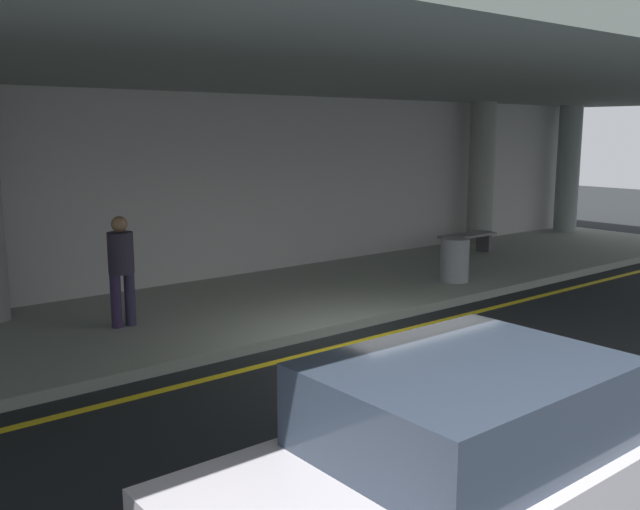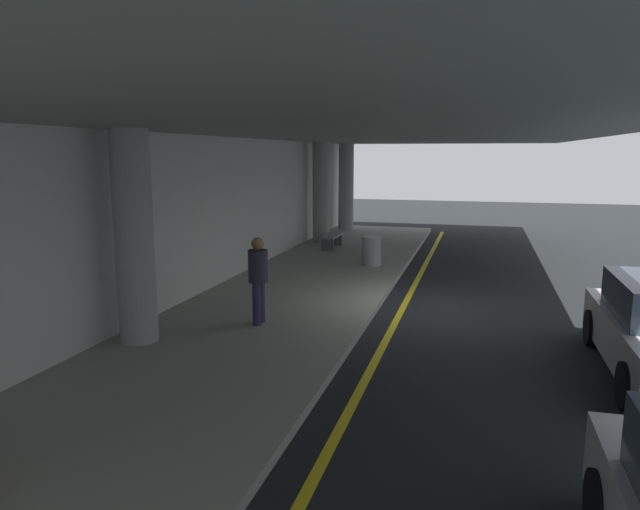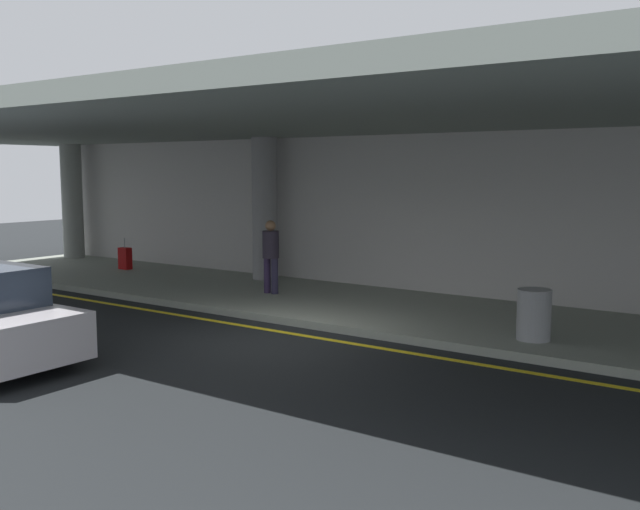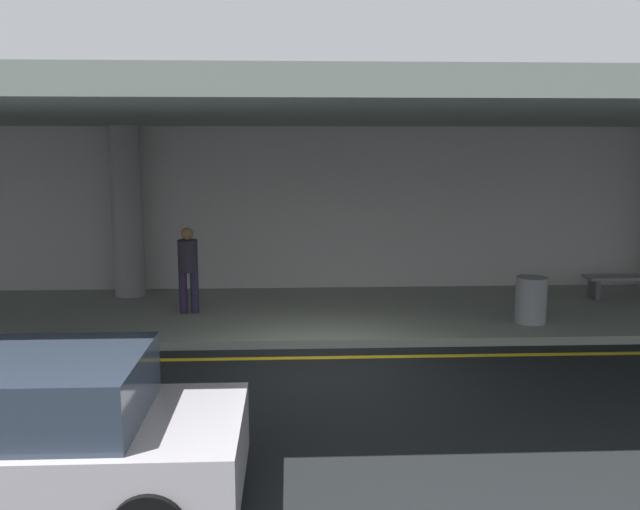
% 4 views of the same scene
% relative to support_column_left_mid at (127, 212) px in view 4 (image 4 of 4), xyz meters
% --- Properties ---
extents(ground_plane, '(60.00, 60.00, 0.00)m').
position_rel_support_column_left_mid_xyz_m(ground_plane, '(4.00, -4.61, -1.97)').
color(ground_plane, black).
extents(sidewalk, '(26.00, 4.20, 0.15)m').
position_rel_support_column_left_mid_xyz_m(sidewalk, '(4.00, -1.51, -1.90)').
color(sidewalk, gray).
rests_on(sidewalk, ground).
extents(lane_stripe_yellow, '(26.00, 0.14, 0.01)m').
position_rel_support_column_left_mid_xyz_m(lane_stripe_yellow, '(4.00, -4.11, -1.97)').
color(lane_stripe_yellow, yellow).
rests_on(lane_stripe_yellow, ground).
extents(support_column_left_mid, '(0.66, 0.66, 3.65)m').
position_rel_support_column_left_mid_xyz_m(support_column_left_mid, '(0.00, 0.00, 0.00)').
color(support_column_left_mid, gray).
rests_on(support_column_left_mid, sidewalk).
extents(ceiling_overhang, '(28.00, 13.20, 0.30)m').
position_rel_support_column_left_mid_xyz_m(ceiling_overhang, '(4.00, -2.01, 1.97)').
color(ceiling_overhang, gray).
rests_on(ceiling_overhang, support_column_far_left).
extents(terminal_back_wall, '(26.00, 0.30, 3.80)m').
position_rel_support_column_left_mid_xyz_m(terminal_back_wall, '(4.00, 0.74, -0.07)').
color(terminal_back_wall, '#B6B3B0').
rests_on(terminal_back_wall, ground).
extents(car_silver_no2, '(4.10, 1.92, 1.50)m').
position_rel_support_column_left_mid_xyz_m(car_silver_no2, '(1.01, -8.55, -1.26)').
color(car_silver_no2, '#B7B2B8').
rests_on(car_silver_no2, ground).
extents(traveler_with_luggage, '(0.38, 0.38, 1.68)m').
position_rel_support_column_left_mid_xyz_m(traveler_with_luggage, '(1.51, -1.65, -0.86)').
color(traveler_with_luggage, '#2C203F').
rests_on(traveler_with_luggage, sidewalk).
extents(bench_metal, '(1.60, 0.50, 0.48)m').
position_rel_support_column_left_mid_xyz_m(bench_metal, '(10.60, -0.77, -1.47)').
color(bench_metal, slate).
rests_on(bench_metal, sidewalk).
extents(trash_bin_steel, '(0.56, 0.56, 0.85)m').
position_rel_support_column_left_mid_xyz_m(trash_bin_steel, '(7.92, -2.65, -1.40)').
color(trash_bin_steel, gray).
rests_on(trash_bin_steel, sidewalk).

